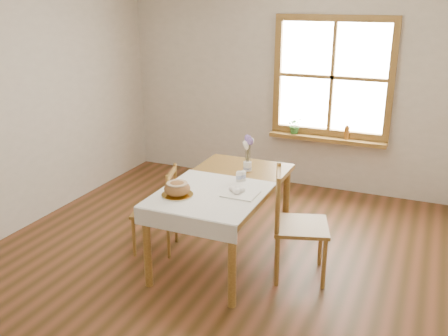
# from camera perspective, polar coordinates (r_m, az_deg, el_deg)

# --- Properties ---
(ground) EXTENTS (5.00, 5.00, 0.00)m
(ground) POSITION_cam_1_polar(r_m,az_deg,el_deg) (4.68, -1.49, -11.59)
(ground) COLOR brown
(ground) RESTS_ON ground
(room_walls) EXTENTS (4.60, 5.10, 2.65)m
(room_walls) POSITION_cam_1_polar(r_m,az_deg,el_deg) (4.08, -1.70, 9.48)
(room_walls) COLOR beige
(room_walls) RESTS_ON ground
(window) EXTENTS (1.46, 0.08, 1.46)m
(window) POSITION_cam_1_polar(r_m,az_deg,el_deg) (6.30, 12.29, 10.11)
(window) COLOR olive
(window) RESTS_ON ground
(window_sill) EXTENTS (1.46, 0.20, 0.05)m
(window_sill) POSITION_cam_1_polar(r_m,az_deg,el_deg) (6.39, 11.69, 3.29)
(window_sill) COLOR olive
(window_sill) RESTS_ON ground
(dining_table) EXTENTS (0.90, 1.60, 0.75)m
(dining_table) POSITION_cam_1_polar(r_m,az_deg,el_deg) (4.63, 0.00, -2.75)
(dining_table) COLOR olive
(dining_table) RESTS_ON ground
(table_linen) EXTENTS (0.91, 0.99, 0.01)m
(table_linen) POSITION_cam_1_polar(r_m,az_deg,el_deg) (4.34, -1.60, -3.01)
(table_linen) COLOR white
(table_linen) RESTS_ON dining_table
(chair_left) EXTENTS (0.51, 0.50, 0.85)m
(chair_left) POSITION_cam_1_polar(r_m,az_deg,el_deg) (4.90, -7.95, -4.73)
(chair_left) COLOR olive
(chair_left) RESTS_ON ground
(chair_right) EXTENTS (0.60, 0.59, 1.00)m
(chair_right) POSITION_cam_1_polar(r_m,az_deg,el_deg) (4.43, 8.81, -6.40)
(chair_right) COLOR olive
(chair_right) RESTS_ON ground
(bread_plate) EXTENTS (0.32, 0.32, 0.01)m
(bread_plate) POSITION_cam_1_polar(r_m,az_deg,el_deg) (4.31, -5.35, -3.08)
(bread_plate) COLOR silver
(bread_plate) RESTS_ON table_linen
(bread_loaf) EXTENTS (0.23, 0.23, 0.12)m
(bread_loaf) POSITION_cam_1_polar(r_m,az_deg,el_deg) (4.29, -5.37, -2.22)
(bread_loaf) COLOR #926134
(bread_loaf) RESTS_ON bread_plate
(egg_napkin) EXTENTS (0.30, 0.25, 0.01)m
(egg_napkin) POSITION_cam_1_polar(r_m,az_deg,el_deg) (4.32, 1.88, -2.99)
(egg_napkin) COLOR white
(egg_napkin) RESTS_ON table_linen
(eggs) EXTENTS (0.23, 0.21, 0.05)m
(eggs) POSITION_cam_1_polar(r_m,az_deg,el_deg) (4.30, 1.88, -2.60)
(eggs) COLOR white
(eggs) RESTS_ON egg_napkin
(salt_shaker) EXTENTS (0.06, 0.06, 0.10)m
(salt_shaker) POSITION_cam_1_polar(r_m,az_deg,el_deg) (4.60, 1.71, -0.93)
(salt_shaker) COLOR silver
(salt_shaker) RESTS_ON table_linen
(pepper_shaker) EXTENTS (0.06, 0.06, 0.10)m
(pepper_shaker) POSITION_cam_1_polar(r_m,az_deg,el_deg) (4.63, 2.20, -0.85)
(pepper_shaker) COLOR silver
(pepper_shaker) RESTS_ON table_linen
(flower_vase) EXTENTS (0.09, 0.09, 0.09)m
(flower_vase) POSITION_cam_1_polar(r_m,az_deg,el_deg) (4.90, 2.69, 0.11)
(flower_vase) COLOR silver
(flower_vase) RESTS_ON dining_table
(lavender_bouquet) EXTENTS (0.15, 0.15, 0.27)m
(lavender_bouquet) POSITION_cam_1_polar(r_m,az_deg,el_deg) (4.85, 2.72, 2.14)
(lavender_bouquet) COLOR #74589D
(lavender_bouquet) RESTS_ON flower_vase
(potted_plant) EXTENTS (0.25, 0.26, 0.16)m
(potted_plant) POSITION_cam_1_polar(r_m,az_deg,el_deg) (6.46, 8.12, 4.64)
(potted_plant) COLOR #336E2C
(potted_plant) RESTS_ON window_sill
(amber_bottle) EXTENTS (0.06, 0.06, 0.17)m
(amber_bottle) POSITION_cam_1_polar(r_m,az_deg,el_deg) (6.33, 13.86, 4.01)
(amber_bottle) COLOR #9B5A1C
(amber_bottle) RESTS_ON window_sill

